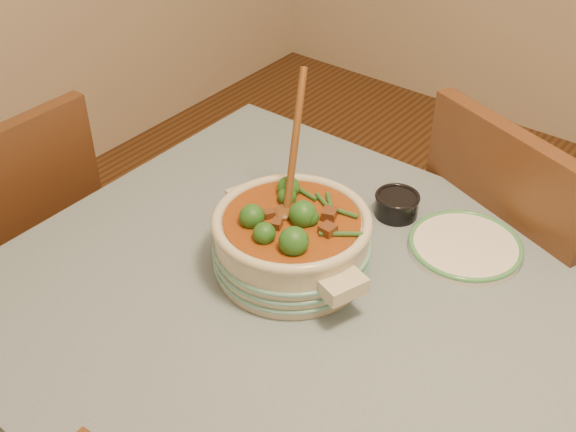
% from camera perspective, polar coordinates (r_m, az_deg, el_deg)
% --- Properties ---
extents(dining_table, '(1.68, 1.08, 0.76)m').
position_cam_1_polar(dining_table, '(1.39, 9.41, -13.32)').
color(dining_table, brown).
rests_on(dining_table, floor).
extents(stew_casserole, '(0.40, 0.39, 0.37)m').
position_cam_1_polar(stew_casserole, '(1.42, 0.30, -1.64)').
color(stew_casserole, beige).
rests_on(stew_casserole, dining_table).
extents(white_plate, '(0.31, 0.31, 0.02)m').
position_cam_1_polar(white_plate, '(1.55, 13.83, -2.31)').
color(white_plate, white).
rests_on(white_plate, dining_table).
extents(condiment_bowl, '(0.11, 0.11, 0.05)m').
position_cam_1_polar(condiment_bowl, '(1.61, 8.59, 0.99)').
color(condiment_bowl, black).
rests_on(condiment_bowl, dining_table).
extents(chair_far, '(0.58, 0.58, 0.96)m').
position_cam_1_polar(chair_far, '(1.89, 17.68, -3.63)').
color(chair_far, brown).
rests_on(chair_far, floor).
extents(chair_left, '(0.43, 0.43, 0.92)m').
position_cam_1_polar(chair_left, '(2.03, -20.91, -2.26)').
color(chair_left, brown).
rests_on(chair_left, floor).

